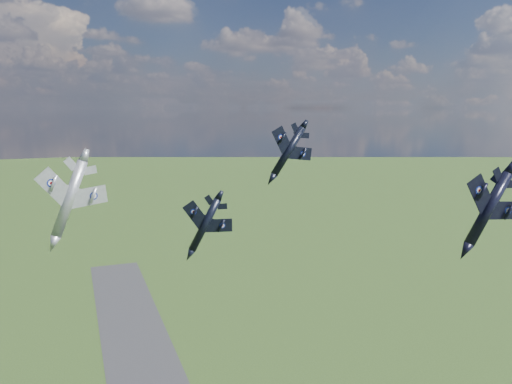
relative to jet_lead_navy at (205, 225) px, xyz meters
name	(u,v)px	position (x,y,z in m)	size (l,w,h in m)	color
jet_lead_navy	(205,225)	(0.00, 0.00, 0.00)	(9.51, 13.26, 2.74)	black
jet_right_navy	(488,209)	(29.85, -30.09, 6.31)	(10.29, 14.35, 2.97)	black
jet_high_navy	(288,151)	(22.50, 16.77, 10.22)	(11.47, 16.00, 3.31)	black
jet_left_silver	(69,198)	(-20.80, 0.63, 5.63)	(11.83, 16.50, 3.41)	#93959D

